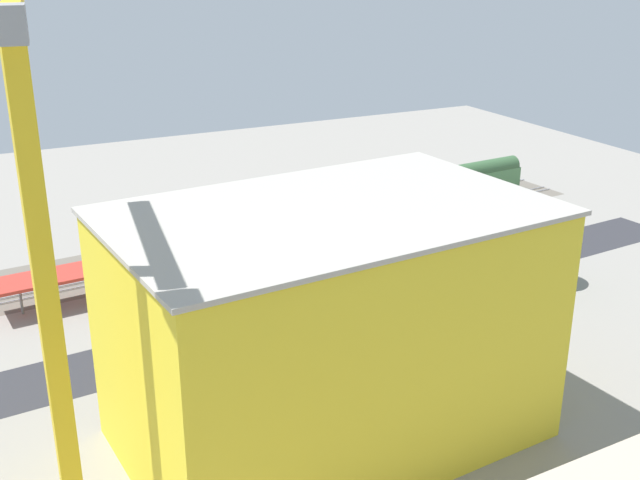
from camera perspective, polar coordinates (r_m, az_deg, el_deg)
The scene contains 24 objects.
ground_plane at distance 97.49m, azimuth -0.68°, elevation -4.00°, with size 185.45×185.45×0.00m, color gray.
rail_bed at distance 115.28m, azimuth -5.25°, elevation -0.11°, with size 115.91×14.73×0.01m, color #665E54.
street_asphalt at distance 93.84m, azimuth 0.53°, elevation -5.01°, with size 115.91×9.00×0.01m, color #2D2D33.
track_rails at distance 115.22m, azimuth -5.25°, elevation -0.03°, with size 115.56×17.35×0.12m.
platform_canopy_near at distance 106.15m, azimuth -4.59°, elevation 0.31°, with size 69.01×10.75×4.12m.
locomotive at distance 126.84m, azimuth 3.65°, elevation 2.74°, with size 15.28×3.87×5.12m.
passenger_coach at distance 137.75m, azimuth 11.21°, elevation 4.41°, with size 18.57×4.57×6.06m.
parked_car_0 at distance 103.07m, azimuth 6.80°, elevation -2.30°, with size 4.53×2.09×1.63m.
parked_car_1 at distance 99.65m, azimuth 3.57°, elevation -2.97°, with size 4.83×2.41×1.81m.
parked_car_2 at distance 97.04m, azimuth 0.45°, elevation -3.65°, with size 4.38×2.22×1.61m.
parked_car_3 at distance 94.50m, azimuth -2.72°, elevation -4.35°, with size 4.63×2.32×1.64m.
parked_car_4 at distance 92.40m, azimuth -6.28°, elevation -5.06°, with size 4.31×2.19×1.65m.
construction_building at distance 66.37m, azimuth 0.68°, elevation -6.50°, with size 34.43×21.54×20.57m, color yellow.
construction_roof_slab at distance 62.31m, azimuth 0.72°, elevation 2.12°, with size 35.03×22.14×0.40m, color #ADA89E.
tower_crane at distance 53.74m, azimuth -19.52°, elevation -1.52°, with size 4.52×21.15×37.71m.
box_truck_0 at distance 83.87m, azimuth -2.05°, elevation -6.96°, with size 8.78×3.73×3.59m.
box_truck_1 at distance 85.63m, azimuth 0.53°, elevation -6.40°, with size 9.31×3.35×3.38m.
box_truck_2 at distance 85.19m, azimuth -2.58°, elevation -6.49°, with size 8.54×2.70×3.67m.
street_tree_0 at distance 102.95m, azimuth 16.08°, elevation -0.32°, with size 6.29×6.29×8.40m.
street_tree_1 at distance 103.57m, azimuth 15.79°, elevation -0.07°, with size 4.11×4.11×7.47m.
street_tree_2 at distance 85.25m, azimuth -1.07°, elevation -4.38°, with size 4.95×4.95×7.05m.
street_tree_3 at distance 92.60m, azimuth 7.19°, elevation -2.44°, with size 4.43×4.43×6.82m.
street_tree_4 at distance 83.96m, azimuth -5.06°, elevation -4.30°, with size 4.54×4.54×7.61m.
traffic_light at distance 95.16m, azimuth -1.31°, elevation -1.52°, with size 0.50×0.36×7.24m.
Camera 1 is at (38.74, 79.81, 40.41)m, focal length 43.99 mm.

